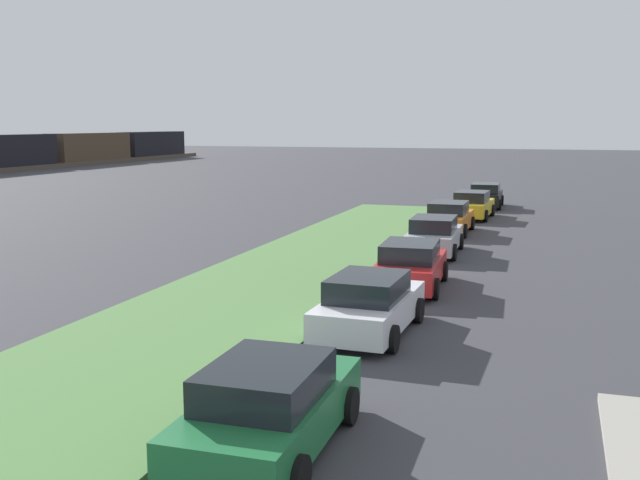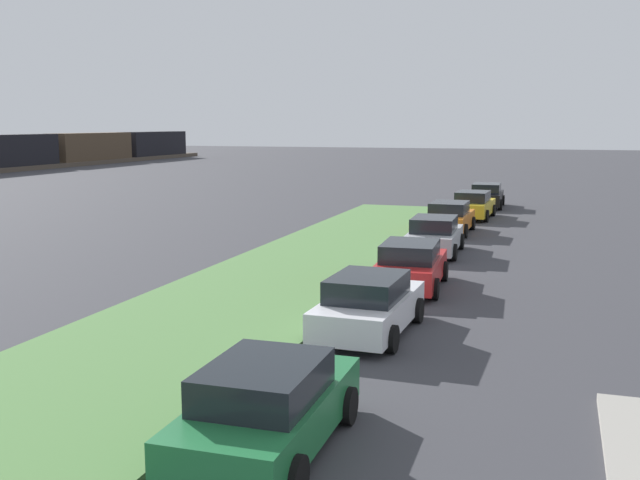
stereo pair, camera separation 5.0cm
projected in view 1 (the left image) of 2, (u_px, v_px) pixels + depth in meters
name	position (u px, v px, depth m)	size (l,w,h in m)	color
grass_median	(153.00, 350.00, 16.37)	(60.00, 6.00, 0.12)	#517F42
parked_car_green	(269.00, 407.00, 11.35)	(4.32, 2.06, 1.47)	#1E6B38
parked_car_white	(369.00, 305.00, 17.78)	(4.35, 2.12, 1.47)	silver
parked_car_red	(410.00, 266.00, 22.69)	(4.38, 2.18, 1.47)	red
parked_car_silver	(434.00, 236.00, 28.74)	(4.35, 2.11, 1.47)	#B2B5BA
parked_car_orange	(449.00, 218.00, 34.23)	(4.32, 2.06, 1.47)	orange
parked_car_yellow	(472.00, 205.00, 39.56)	(4.38, 2.17, 1.47)	gold
parked_car_black	(486.00, 196.00, 44.77)	(4.34, 2.09, 1.47)	black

